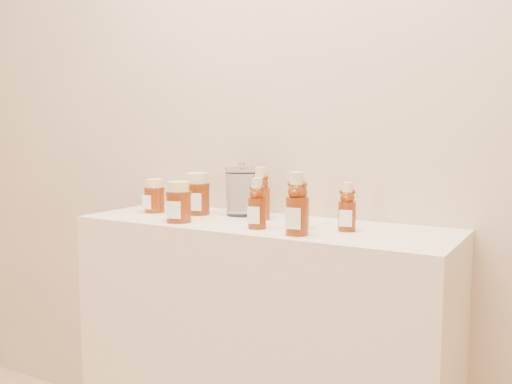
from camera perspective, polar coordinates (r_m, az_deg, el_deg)
The scene contains 11 objects.
wall_back at distance 1.95m, azimuth 3.52°, elevation 10.96°, with size 3.50×0.02×2.70m, color tan.
display_table at distance 1.92m, azimuth 0.54°, elevation -16.48°, with size 1.20×0.40×0.90m, color beige.
bear_bottle_back_left at distance 1.84m, azimuth 0.46°, elevation 0.22°, with size 0.07×0.07×0.19m, color #5F1E07, non-canonical shape.
bear_bottle_back_mid at distance 1.69m, azimuth 4.41°, elevation -0.71°, with size 0.06×0.06×0.17m, color #5F1E07, non-canonical shape.
bear_bottle_back_right at distance 1.66m, azimuth 9.11°, elevation -1.15°, with size 0.05×0.05×0.16m, color #5F1E07, non-canonical shape.
bear_bottle_front_left at distance 1.68m, azimuth 0.11°, elevation -0.80°, with size 0.06×0.06×0.17m, color #5F1E07, non-canonical shape.
bear_bottle_front_right at distance 1.58m, azimuth 4.13°, elevation -0.75°, with size 0.07×0.07×0.20m, color #5F1E07, non-canonical shape.
honey_jar_left at distance 2.03m, azimuth -10.12°, elevation -0.37°, with size 0.07×0.07×0.12m, color #5F1E07, non-canonical shape.
honey_jar_back at distance 1.96m, azimuth -5.92°, elevation -0.18°, with size 0.09×0.09×0.14m, color #5F1E07, non-canonical shape.
honey_jar_front at distance 1.81m, azimuth -7.74°, elevation -0.98°, with size 0.08×0.08×0.13m, color #5F1E07, non-canonical shape.
glass_canister at distance 1.93m, azimuth -1.40°, elevation 0.26°, with size 0.12×0.12×0.18m, color white, non-canonical shape.
Camera 1 is at (0.87, 0.01, 1.20)m, focal length 40.00 mm.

